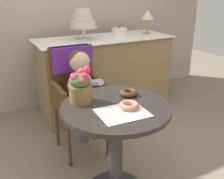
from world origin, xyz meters
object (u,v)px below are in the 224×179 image
at_px(seated_child, 82,84).
at_px(donut_front, 129,92).
at_px(donut_mid, 129,105).
at_px(table_lamp, 148,16).
at_px(tiered_cake_stand, 83,21).
at_px(wicker_chair, 76,83).
at_px(cafe_table, 116,134).
at_px(flower_vase, 80,86).
at_px(round_layer_cake, 119,32).

xyz_separation_m(seated_child, donut_front, (0.18, -0.46, 0.06)).
xyz_separation_m(donut_mid, table_lamp, (1.07, 1.38, 0.37)).
bearing_deg(seated_child, table_lamp, 32.69).
height_order(donut_front, table_lamp, table_lamp).
bearing_deg(table_lamp, tiered_cake_stand, -179.84).
distance_m(donut_mid, table_lamp, 1.78).
bearing_deg(wicker_chair, seated_child, -84.32).
relative_size(cafe_table, flower_vase, 2.95).
bearing_deg(wicker_chair, flower_vase, -100.20).
bearing_deg(tiered_cake_stand, round_layer_cake, 5.79).
relative_size(wicker_chair, round_layer_cake, 5.19).
bearing_deg(donut_mid, flower_vase, 134.77).
height_order(cafe_table, seated_child, seated_child).
bearing_deg(cafe_table, table_lamp, 49.24).
relative_size(wicker_chair, table_lamp, 3.35).
relative_size(tiered_cake_stand, table_lamp, 1.14).
xyz_separation_m(wicker_chair, donut_mid, (0.07, -0.80, 0.10)).
distance_m(tiered_cake_stand, round_layer_cake, 0.49).
bearing_deg(donut_front, donut_mid, -119.87).
xyz_separation_m(cafe_table, table_lamp, (1.12, 1.30, 0.61)).
relative_size(donut_front, tiered_cake_stand, 0.39).
xyz_separation_m(seated_child, tiered_cake_stand, (0.32, 0.73, 0.42)).
distance_m(cafe_table, seated_child, 0.60).
height_order(wicker_chair, flower_vase, flower_vase).
bearing_deg(flower_vase, donut_front, -7.84).
relative_size(tiered_cake_stand, round_layer_cake, 1.77).
relative_size(wicker_chair, seated_child, 1.31).
bearing_deg(flower_vase, tiered_cake_stand, 67.32).
distance_m(flower_vase, table_lamp, 1.76).
relative_size(flower_vase, round_layer_cake, 1.33).
height_order(wicker_chair, seated_child, seated_child).
height_order(donut_mid, tiered_cake_stand, tiered_cake_stand).
xyz_separation_m(flower_vase, tiered_cake_stand, (0.48, 1.14, 0.27)).
bearing_deg(donut_mid, wicker_chair, 95.07).
relative_size(wicker_chair, flower_vase, 3.91).
relative_size(donut_front, flower_vase, 0.52).
bearing_deg(donut_front, seated_child, 111.30).
distance_m(seated_child, donut_mid, 0.65).
height_order(donut_mid, round_layer_cake, round_layer_cake).
height_order(cafe_table, tiered_cake_stand, tiered_cake_stand).
bearing_deg(round_layer_cake, seated_child, -135.17).
bearing_deg(table_lamp, donut_front, -128.89).
xyz_separation_m(donut_front, flower_vase, (-0.34, 0.05, 0.09)).
bearing_deg(cafe_table, donut_front, 34.43).
xyz_separation_m(cafe_table, donut_mid, (0.05, -0.08, 0.23)).
distance_m(wicker_chair, table_lamp, 1.36).
relative_size(wicker_chair, tiered_cake_stand, 2.93).
height_order(flower_vase, round_layer_cake, round_layer_cake).
xyz_separation_m(cafe_table, donut_front, (0.16, 0.11, 0.23)).
distance_m(wicker_chair, donut_mid, 0.81).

